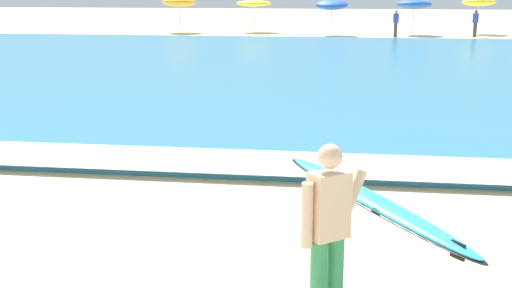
{
  "coord_description": "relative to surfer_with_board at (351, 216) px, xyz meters",
  "views": [
    {
      "loc": [
        3.01,
        -5.15,
        3.06
      ],
      "look_at": [
        1.86,
        2.92,
        1.1
      ],
      "focal_mm": 46.77,
      "sensor_mm": 36.0,
      "label": 1
    }
  ],
  "objects": [
    {
      "name": "sea",
      "position": [
        -3.05,
        18.4,
        -0.96
      ],
      "size": [
        120.0,
        28.0,
        0.14
      ],
      "primitive_type": "cube",
      "color": "teal",
      "rests_on": "ground"
    },
    {
      "name": "beach_umbrella_2",
      "position": [
        -1.33,
        35.77,
        0.78
      ],
      "size": [
        1.99,
        2.03,
        2.2
      ],
      "color": "beige",
      "rests_on": "ground"
    },
    {
      "name": "beachgoer_near_row_mid",
      "position": [
        7.1,
        35.35,
        -0.19
      ],
      "size": [
        0.32,
        0.2,
        1.58
      ],
      "color": "#383842",
      "rests_on": "ground"
    },
    {
      "name": "surfer_with_board",
      "position": [
        0.0,
        0.0,
        0.0
      ],
      "size": [
        1.9,
        2.26,
        1.73
      ],
      "color": "#338E56",
      "rests_on": "ground"
    },
    {
      "name": "surf_foam",
      "position": [
        -3.05,
        5.0,
        -0.89
      ],
      "size": [
        120.0,
        1.59,
        0.01
      ],
      "primitive_type": "cube",
      "color": "white",
      "rests_on": "sea"
    },
    {
      "name": "beach_umbrella_4",
      "position": [
        7.69,
        38.07,
        0.9
      ],
      "size": [
        2.04,
        2.07,
        2.26
      ],
      "color": "beige",
      "rests_on": "ground"
    },
    {
      "name": "beach_umbrella_1",
      "position": [
        -6.38,
        37.79,
        0.79
      ],
      "size": [
        2.27,
        2.29,
        2.07
      ],
      "color": "beige",
      "rests_on": "ground"
    },
    {
      "name": "beachgoer_near_row_left",
      "position": [
        2.48,
        34.63,
        -0.19
      ],
      "size": [
        0.32,
        0.2,
        1.58
      ],
      "color": "#383842",
      "rests_on": "ground"
    },
    {
      "name": "beach_umbrella_0",
      "position": [
        -11.1,
        36.78,
        0.86
      ],
      "size": [
        2.18,
        2.21,
        2.24
      ],
      "color": "beige",
      "rests_on": "ground"
    },
    {
      "name": "beach_umbrella_3",
      "position": [
        3.64,
        36.65,
        0.8
      ],
      "size": [
        2.17,
        2.2,
        2.18
      ],
      "color": "beige",
      "rests_on": "ground"
    }
  ]
}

